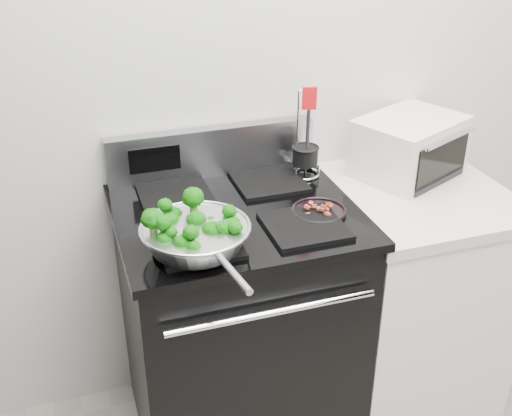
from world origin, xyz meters
name	(u,v)px	position (x,y,z in m)	size (l,w,h in m)	color
back_wall	(288,57)	(0.00, 1.75, 1.35)	(4.00, 0.02, 2.70)	beige
gas_range	(238,323)	(-0.30, 1.41, 0.49)	(0.79, 0.69, 1.13)	black
counter	(405,295)	(0.39, 1.41, 0.46)	(0.62, 0.68, 0.92)	white
skillet	(196,235)	(-0.48, 1.22, 1.00)	(0.33, 0.52, 0.07)	silver
broccoli_pile	(195,229)	(-0.48, 1.22, 1.02)	(0.26, 0.26, 0.09)	#043104
bacon_plate	(319,208)	(-0.05, 1.32, 0.97)	(0.18, 0.18, 0.04)	black
utensil_holder	(305,160)	(0.02, 1.60, 1.01)	(0.11, 0.11, 0.34)	silver
toaster_oven	(409,147)	(0.42, 1.56, 1.03)	(0.46, 0.42, 0.22)	silver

